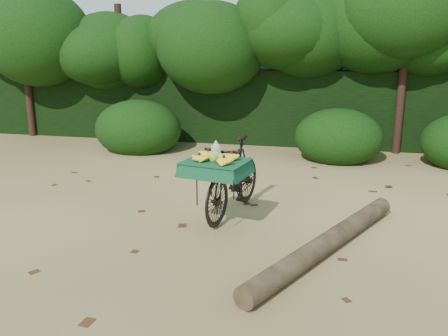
# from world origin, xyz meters

# --- Properties ---
(ground) EXTENTS (80.00, 80.00, 0.00)m
(ground) POSITION_xyz_m (0.00, 0.00, 0.00)
(ground) COLOR tan
(ground) RESTS_ON ground
(vendor_bicycle) EXTENTS (1.01, 1.95, 1.13)m
(vendor_bicycle) POSITION_xyz_m (0.00, 0.63, 0.57)
(vendor_bicycle) COLOR black
(vendor_bicycle) RESTS_ON ground
(fallen_log) EXTENTS (1.72, 3.12, 0.24)m
(fallen_log) POSITION_xyz_m (1.37, -0.38, 0.12)
(fallen_log) COLOR brown
(fallen_log) RESTS_ON ground
(hedge_backdrop) EXTENTS (26.00, 1.80, 1.80)m
(hedge_backdrop) POSITION_xyz_m (0.00, 6.30, 0.90)
(hedge_backdrop) COLOR black
(hedge_backdrop) RESTS_ON ground
(tree_row) EXTENTS (14.50, 2.00, 4.00)m
(tree_row) POSITION_xyz_m (-0.65, 5.50, 2.00)
(tree_row) COLOR black
(tree_row) RESTS_ON ground
(bush_clumps) EXTENTS (8.80, 1.70, 0.90)m
(bush_clumps) POSITION_xyz_m (0.50, 4.30, 0.45)
(bush_clumps) COLOR black
(bush_clumps) RESTS_ON ground
(leaf_litter) EXTENTS (7.00, 7.30, 0.01)m
(leaf_litter) POSITION_xyz_m (0.00, 0.65, 0.01)
(leaf_litter) COLOR #432512
(leaf_litter) RESTS_ON ground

